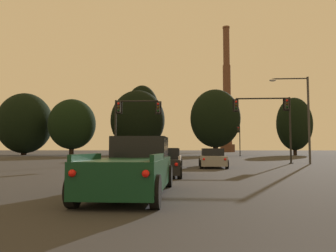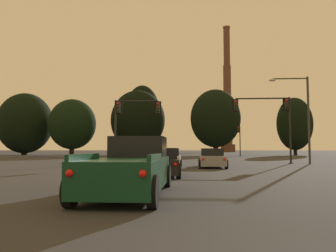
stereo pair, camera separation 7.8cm
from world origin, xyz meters
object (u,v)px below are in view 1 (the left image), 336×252
object	(u,v)px
pickup_truck_left_lane_third	(133,168)
street_lamp	(302,109)
smokestack	(227,102)
traffic_light_far_right	(239,136)
traffic_light_overhead_left	(131,115)
traffic_light_overhead_right	(271,113)
hatchback_left_lane_second	(163,163)
sedan_center_lane_front	(212,158)
hatchback_left_lane_front	(169,159)

from	to	relation	value
pickup_truck_left_lane_third	street_lamp	bearing A→B (deg)	60.06
smokestack	street_lamp	bearing A→B (deg)	-93.08
traffic_light_far_right	traffic_light_overhead_left	bearing A→B (deg)	-114.20
traffic_light_overhead_left	smokestack	bearing A→B (deg)	78.86
traffic_light_overhead_right	traffic_light_far_right	bearing A→B (deg)	86.84
hatchback_left_lane_second	traffic_light_overhead_right	distance (m)	18.17
traffic_light_overhead_left	traffic_light_overhead_right	xyz separation A→B (m)	(13.36, 1.62, 0.32)
sedan_center_lane_front	traffic_light_far_right	size ratio (longest dim) A/B	0.81
smokestack	traffic_light_far_right	bearing A→B (deg)	-95.00
traffic_light_overhead_left	hatchback_left_lane_front	bearing A→B (deg)	-57.10
pickup_truck_left_lane_third	traffic_light_overhead_right	xyz separation A→B (m)	(9.63, 21.68, 4.06)
hatchback_left_lane_second	street_lamp	size ratio (longest dim) A/B	0.51
pickup_truck_left_lane_third	smokestack	distance (m)	134.25
traffic_light_overhead_right	traffic_light_far_right	size ratio (longest dim) A/B	1.09
street_lamp	traffic_light_overhead_right	bearing A→B (deg)	162.39
street_lamp	smokestack	world-z (taller)	smokestack
traffic_light_overhead_right	smokestack	bearing A→B (deg)	85.53
hatchback_left_lane_front	street_lamp	size ratio (longest dim) A/B	0.51
traffic_light_overhead_right	street_lamp	bearing A→B (deg)	-17.61
sedan_center_lane_front	street_lamp	distance (m)	11.52
pickup_truck_left_lane_third	hatchback_left_lane_second	world-z (taller)	pickup_truck_left_lane_third
hatchback_left_lane_front	hatchback_left_lane_second	bearing A→B (deg)	-89.54
hatchback_left_lane_front	smokestack	bearing A→B (deg)	80.87
sedan_center_lane_front	hatchback_left_lane_front	size ratio (longest dim) A/B	1.15
hatchback_left_lane_second	traffic_light_far_right	bearing A→B (deg)	74.05
street_lamp	smokestack	distance (m)	111.92
pickup_truck_left_lane_third	hatchback_left_lane_front	bearing A→B (deg)	89.39
sedan_center_lane_front	traffic_light_far_right	world-z (taller)	traffic_light_far_right
traffic_light_overhead_right	traffic_light_overhead_left	bearing A→B (deg)	-173.08
pickup_truck_left_lane_third	smokestack	bearing A→B (deg)	82.61
pickup_truck_left_lane_third	traffic_light_far_right	xyz separation A→B (m)	(11.40, 53.73, 3.03)
pickup_truck_left_lane_third	hatchback_left_lane_second	distance (m)	6.62
pickup_truck_left_lane_third	street_lamp	size ratio (longest dim) A/B	0.68
pickup_truck_left_lane_third	smokestack	size ratio (longest dim) A/B	0.10
pickup_truck_left_lane_third	traffic_light_overhead_right	world-z (taller)	traffic_light_overhead_right
sedan_center_lane_front	traffic_light_overhead_right	distance (m)	10.13
hatchback_left_lane_front	traffic_light_overhead_right	world-z (taller)	traffic_light_overhead_right
traffic_light_overhead_left	pickup_truck_left_lane_third	bearing A→B (deg)	-79.46
pickup_truck_left_lane_third	hatchback_left_lane_second	xyz separation A→B (m)	(0.38, 6.61, -0.14)
pickup_truck_left_lane_third	traffic_light_overhead_left	world-z (taller)	traffic_light_overhead_left
traffic_light_overhead_right	traffic_light_far_right	distance (m)	32.12
traffic_light_far_right	smokestack	world-z (taller)	smokestack
hatchback_left_lane_second	smokestack	size ratio (longest dim) A/B	0.08
pickup_truck_left_lane_third	traffic_light_far_right	size ratio (longest dim) A/B	0.95
traffic_light_overhead_left	traffic_light_far_right	distance (m)	36.92
sedan_center_lane_front	traffic_light_overhead_right	bearing A→B (deg)	48.82
hatchback_left_lane_second	traffic_light_overhead_right	xyz separation A→B (m)	(9.25, 15.07, 4.20)
traffic_light_far_right	smokestack	size ratio (longest dim) A/B	0.11
hatchback_left_lane_front	smokestack	world-z (taller)	smokestack
smokestack	sedan_center_lane_front	bearing A→B (deg)	-97.19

